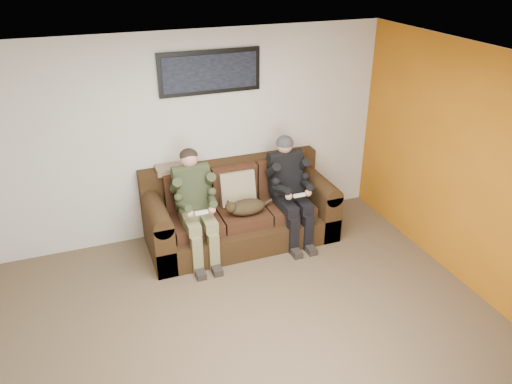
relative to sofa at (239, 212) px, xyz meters
name	(u,v)px	position (x,y,z in m)	size (l,w,h in m)	color
floor	(259,335)	(-0.42, -1.83, -0.37)	(5.00, 5.00, 0.00)	brown
ceiling	(260,73)	(-0.42, -1.83, 2.23)	(5.00, 5.00, 0.00)	silver
wall_back	(195,137)	(-0.42, 0.42, 0.93)	(5.00, 5.00, 0.00)	beige
wall_right	(486,179)	(2.08, -1.83, 0.93)	(4.50, 4.50, 0.00)	beige
accent_wall_right	(485,179)	(2.07, -1.83, 0.93)	(4.50, 4.50, 0.00)	#AE6211
sofa	(239,212)	(0.00, 0.00, 0.00)	(2.37, 1.02, 0.97)	#301E0E
throw_pillow	(237,188)	(0.00, 0.04, 0.32)	(0.45, 0.13, 0.43)	#988864
throw_blanket	(175,168)	(-0.72, 0.30, 0.60)	(0.48, 0.24, 0.09)	tan
person_left	(195,199)	(-0.61, -0.20, 0.39)	(0.51, 0.87, 1.33)	olive
person_right	(289,183)	(0.61, -0.20, 0.39)	(0.51, 0.86, 1.34)	black
cat	(246,207)	(0.00, -0.27, 0.21)	(0.66, 0.26, 0.24)	#3F2F19
framed_poster	(210,72)	(-0.20, 0.38, 1.73)	(1.25, 0.05, 0.52)	black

